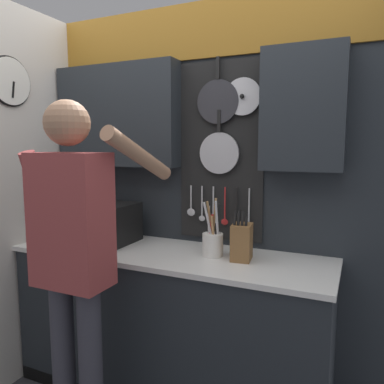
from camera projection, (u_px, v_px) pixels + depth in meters
base_cabinet_counter at (169, 323)px, 2.38m from camera, size 1.99×0.62×0.93m
back_wall_unit at (184, 160)px, 2.52m from camera, size 2.56×0.20×2.49m
microwave at (97, 222)px, 2.57m from camera, size 0.52×0.36×0.26m
knife_block at (242, 242)px, 2.15m from camera, size 0.13×0.16×0.29m
utensil_crock at (213, 242)px, 2.22m from camera, size 0.12×0.12×0.35m
person at (74, 246)px, 1.88m from camera, size 0.54×0.67×1.80m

